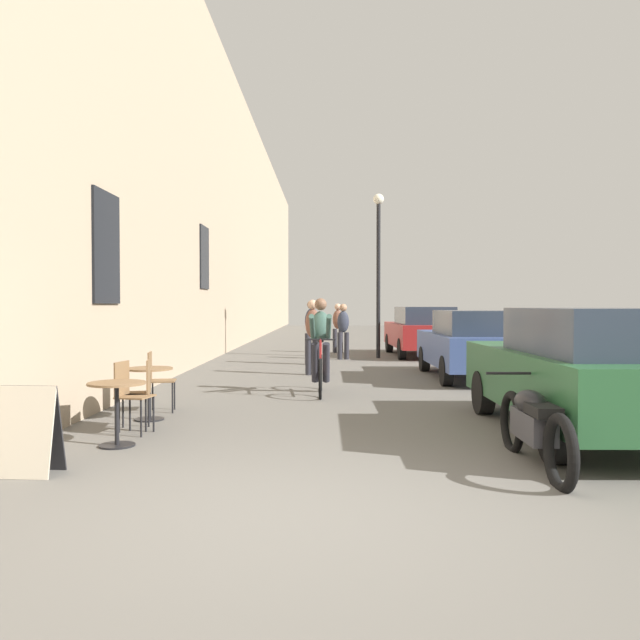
# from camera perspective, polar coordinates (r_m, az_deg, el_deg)

# --- Properties ---
(ground_plane) EXTENTS (88.00, 88.00, 0.00)m
(ground_plane) POSITION_cam_1_polar(r_m,az_deg,el_deg) (4.97, -1.64, -17.24)
(ground_plane) COLOR #5B5954
(building_facade_left) EXTENTS (0.54, 68.00, 9.88)m
(building_facade_left) POSITION_cam_1_polar(r_m,az_deg,el_deg) (19.35, -10.27, 11.32)
(building_facade_left) COLOR tan
(building_facade_left) RESTS_ON ground_plane
(cafe_table_near) EXTENTS (0.64, 0.64, 0.72)m
(cafe_table_near) POSITION_cam_1_polar(r_m,az_deg,el_deg) (7.48, -17.89, -6.89)
(cafe_table_near) COLOR black
(cafe_table_near) RESTS_ON ground_plane
(cafe_chair_near_toward_street) EXTENTS (0.45, 0.45, 0.89)m
(cafe_chair_near_toward_street) POSITION_cam_1_polar(r_m,az_deg,el_deg) (8.15, -16.83, -6.23)
(cafe_chair_near_toward_street) COLOR black
(cafe_chair_near_toward_street) RESTS_ON ground_plane
(cafe_table_mid) EXTENTS (0.64, 0.64, 0.72)m
(cafe_table_mid) POSITION_cam_1_polar(r_m,az_deg,el_deg) (9.04, -15.18, -5.45)
(cafe_table_mid) COLOR black
(cafe_table_mid) RESTS_ON ground_plane
(cafe_chair_mid_toward_street) EXTENTS (0.43, 0.43, 0.89)m
(cafe_chair_mid_toward_street) POSITION_cam_1_polar(r_m,az_deg,el_deg) (9.70, -14.51, -5.01)
(cafe_chair_mid_toward_street) COLOR black
(cafe_chair_mid_toward_street) RESTS_ON ground_plane
(cafe_chair_mid_toward_wall) EXTENTS (0.44, 0.44, 0.89)m
(cafe_chair_mid_toward_wall) POSITION_cam_1_polar(r_m,az_deg,el_deg) (8.39, -15.94, -6.01)
(cafe_chair_mid_toward_wall) COLOR black
(cafe_chair_mid_toward_wall) RESTS_ON ground_plane
(sandwich_board_sign) EXTENTS (0.57, 0.40, 0.84)m
(sandwich_board_sign) POSITION_cam_1_polar(r_m,az_deg,el_deg) (6.58, -24.82, -9.02)
(sandwich_board_sign) COLOR black
(sandwich_board_sign) RESTS_ON ground_plane
(cyclist_on_bicycle) EXTENTS (0.52, 1.76, 1.74)m
(cyclist_on_bicycle) POSITION_cam_1_polar(r_m,az_deg,el_deg) (11.30, 0.05, -2.58)
(cyclist_on_bicycle) COLOR black
(cyclist_on_bicycle) RESTS_ON ground_plane
(pedestrian_near) EXTENTS (0.36, 0.28, 1.71)m
(pedestrian_near) POSITION_cam_1_polar(r_m,az_deg,el_deg) (14.27, -0.66, -1.15)
(pedestrian_near) COLOR #26262D
(pedestrian_near) RESTS_ON ground_plane
(pedestrian_mid) EXTENTS (0.37, 0.28, 1.70)m
(pedestrian_mid) POSITION_cam_1_polar(r_m,az_deg,el_deg) (16.79, -0.80, -0.78)
(pedestrian_mid) COLOR #26262D
(pedestrian_mid) RESTS_ON ground_plane
(pedestrian_far) EXTENTS (0.35, 0.25, 1.62)m
(pedestrian_far) POSITION_cam_1_polar(r_m,az_deg,el_deg) (18.39, 2.11, -0.74)
(pedestrian_far) COLOR #26262D
(pedestrian_far) RESTS_ON ground_plane
(pedestrian_furthest) EXTENTS (0.35, 0.25, 1.63)m
(pedestrian_furthest) POSITION_cam_1_polar(r_m,az_deg,el_deg) (20.94, 1.62, -0.47)
(pedestrian_furthest) COLOR #26262D
(pedestrian_furthest) RESTS_ON ground_plane
(street_lamp) EXTENTS (0.32, 0.32, 4.90)m
(street_lamp) POSITION_cam_1_polar(r_m,az_deg,el_deg) (18.99, 5.30, 5.95)
(street_lamp) COLOR black
(street_lamp) RESTS_ON ground_plane
(parked_car_nearest) EXTENTS (1.87, 4.37, 1.55)m
(parked_car_nearest) POSITION_cam_1_polar(r_m,az_deg,el_deg) (8.23, 22.80, -4.20)
(parked_car_nearest) COLOR #23512D
(parked_car_nearest) RESTS_ON ground_plane
(parked_car_second) EXTENTS (1.77, 4.15, 1.47)m
(parked_car_second) POSITION_cam_1_polar(r_m,az_deg,el_deg) (13.96, 13.53, -2.06)
(parked_car_second) COLOR #384C84
(parked_car_second) RESTS_ON ground_plane
(parked_car_third) EXTENTS (1.93, 4.36, 1.53)m
(parked_car_third) POSITION_cam_1_polar(r_m,az_deg,el_deg) (19.84, 9.17, -0.95)
(parked_car_third) COLOR maroon
(parked_car_third) RESTS_ON ground_plane
(parked_motorcycle) EXTENTS (0.62, 2.15, 0.92)m
(parked_motorcycle) POSITION_cam_1_polar(r_m,az_deg,el_deg) (6.59, 18.77, -9.03)
(parked_motorcycle) COLOR black
(parked_motorcycle) RESTS_ON ground_plane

